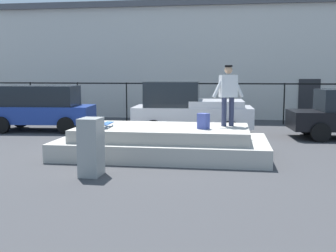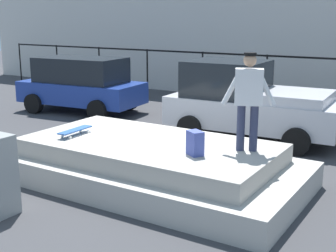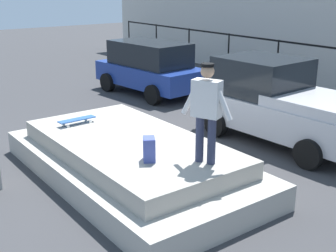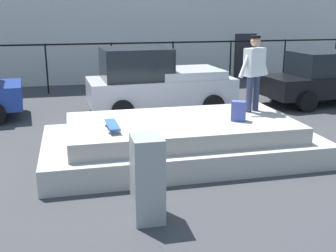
{
  "view_description": "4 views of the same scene",
  "coord_description": "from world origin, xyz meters",
  "px_view_note": "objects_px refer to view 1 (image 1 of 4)",
  "views": [
    {
      "loc": [
        2.49,
        -11.78,
        2.26
      ],
      "look_at": [
        0.63,
        0.44,
        0.71
      ],
      "focal_mm": 44.74,
      "sensor_mm": 36.0,
      "label": 1
    },
    {
      "loc": [
        5.29,
        -7.32,
        3.08
      ],
      "look_at": [
        0.17,
        0.91,
        0.76
      ],
      "focal_mm": 49.24,
      "sensor_mm": 36.0,
      "label": 2
    },
    {
      "loc": [
        7.67,
        -4.8,
        3.72
      ],
      "look_at": [
        0.16,
        0.79,
        0.7
      ],
      "focal_mm": 48.03,
      "sensor_mm": 36.0,
      "label": 3
    },
    {
      "loc": [
        -1.58,
        -8.63,
        3.03
      ],
      "look_at": [
        0.56,
        0.44,
        0.43
      ],
      "focal_mm": 44.63,
      "sensor_mm": 36.0,
      "label": 4
    }
  ],
  "objects_px": {
    "car_blue_hatchback_near": "(41,107)",
    "utility_box": "(91,147)",
    "backpack": "(203,121)",
    "skateboard": "(107,124)",
    "car_silver_pickup_mid": "(188,109)",
    "skateboarder": "(228,91)"
  },
  "relations": [
    {
      "from": "skateboard",
      "to": "car_silver_pickup_mid",
      "type": "height_order",
      "value": "car_silver_pickup_mid"
    },
    {
      "from": "skateboarder",
      "to": "car_silver_pickup_mid",
      "type": "xyz_separation_m",
      "value": [
        -1.47,
        3.68,
        -0.82
      ]
    },
    {
      "from": "skateboarder",
      "to": "backpack",
      "type": "bearing_deg",
      "value": -131.27
    },
    {
      "from": "skateboarder",
      "to": "skateboard",
      "type": "relative_size",
      "value": 2.04
    },
    {
      "from": "skateboarder",
      "to": "utility_box",
      "type": "relative_size",
      "value": 1.3
    },
    {
      "from": "car_blue_hatchback_near",
      "to": "skateboard",
      "type": "bearing_deg",
      "value": -48.81
    },
    {
      "from": "utility_box",
      "to": "car_silver_pickup_mid",
      "type": "bearing_deg",
      "value": 78.01
    },
    {
      "from": "skateboard",
      "to": "car_silver_pickup_mid",
      "type": "xyz_separation_m",
      "value": [
        1.77,
        4.48,
        0.05
      ]
    },
    {
      "from": "backpack",
      "to": "utility_box",
      "type": "distance_m",
      "value": 3.23
    },
    {
      "from": "car_silver_pickup_mid",
      "to": "skateboarder",
      "type": "bearing_deg",
      "value": -68.15
    },
    {
      "from": "backpack",
      "to": "car_blue_hatchback_near",
      "type": "relative_size",
      "value": 0.1
    },
    {
      "from": "skateboard",
      "to": "backpack",
      "type": "height_order",
      "value": "backpack"
    },
    {
      "from": "car_silver_pickup_mid",
      "to": "utility_box",
      "type": "bearing_deg",
      "value": -102.67
    },
    {
      "from": "skateboard",
      "to": "utility_box",
      "type": "xyz_separation_m",
      "value": [
        0.28,
        -2.13,
        -0.26
      ]
    },
    {
      "from": "car_blue_hatchback_near",
      "to": "utility_box",
      "type": "distance_m",
      "value": 8.14
    },
    {
      "from": "skateboarder",
      "to": "utility_box",
      "type": "distance_m",
      "value": 4.31
    },
    {
      "from": "backpack",
      "to": "utility_box",
      "type": "height_order",
      "value": "utility_box"
    },
    {
      "from": "backpack",
      "to": "car_silver_pickup_mid",
      "type": "relative_size",
      "value": 0.09
    },
    {
      "from": "backpack",
      "to": "utility_box",
      "type": "bearing_deg",
      "value": 74.33
    },
    {
      "from": "skateboarder",
      "to": "skateboard",
      "type": "distance_m",
      "value": 3.45
    },
    {
      "from": "car_blue_hatchback_near",
      "to": "car_silver_pickup_mid",
      "type": "distance_m",
      "value": 5.9
    },
    {
      "from": "backpack",
      "to": "skateboard",
      "type": "bearing_deg",
      "value": 32.71
    }
  ]
}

